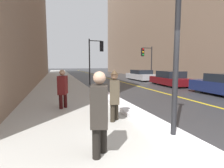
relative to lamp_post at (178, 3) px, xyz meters
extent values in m
cube|color=#B2AFA8|center=(-2.17, 13.87, -3.08)|extent=(4.00, 80.00, 0.01)
cube|color=gold|center=(3.83, 13.87, -3.08)|extent=(0.16, 80.00, 0.00)
cube|color=white|center=(0.04, 3.47, -3.00)|extent=(0.71, 10.28, 0.16)
cube|color=#846B56|center=(-7.17, 18.87, 5.03)|extent=(6.00, 36.00, 16.22)
cylinder|color=black|center=(0.00, 0.00, -0.60)|extent=(0.12, 0.12, 4.96)
cylinder|color=black|center=(0.26, 11.98, -1.09)|extent=(0.11, 0.11, 3.98)
cylinder|color=black|center=(0.81, 11.98, 0.75)|extent=(1.10, 0.08, 0.07)
cube|color=black|center=(1.36, 11.99, 0.30)|extent=(0.30, 0.20, 0.90)
sphere|color=red|center=(1.36, 12.11, 0.59)|extent=(0.19, 0.19, 0.19)
sphere|color=orange|center=(1.36, 12.11, 0.30)|extent=(0.19, 0.19, 0.19)
sphere|color=green|center=(1.36, 12.11, 0.01)|extent=(0.19, 0.19, 0.19)
cylinder|color=black|center=(7.50, 13.86, -1.23)|extent=(0.11, 0.11, 3.71)
cylinder|color=black|center=(6.95, 13.86, 0.48)|extent=(1.10, 0.07, 0.07)
cube|color=black|center=(6.40, 13.86, 0.03)|extent=(0.30, 0.20, 0.90)
sphere|color=red|center=(6.40, 13.74, 0.32)|extent=(0.19, 0.19, 0.19)
sphere|color=orange|center=(6.40, 13.74, 0.03)|extent=(0.19, 0.19, 0.19)
sphere|color=green|center=(6.40, 13.74, -0.26)|extent=(0.19, 0.19, 0.19)
cylinder|color=black|center=(-1.69, -0.03, -2.64)|extent=(0.15, 0.15, 0.88)
cylinder|color=black|center=(-1.87, -0.22, -2.64)|extent=(0.15, 0.15, 0.88)
cube|color=#2D2823|center=(-1.78, -0.13, -2.08)|extent=(0.45, 0.60, 0.77)
sphere|color=tan|center=(-1.78, -0.13, -1.55)|extent=(0.24, 0.24, 0.24)
cylinder|color=#2A241B|center=(-0.75, 1.87, -2.67)|extent=(0.14, 0.14, 0.82)
cylinder|color=#2A241B|center=(-0.93, 1.70, -2.67)|extent=(0.14, 0.14, 0.82)
cube|color=#473D2D|center=(-0.84, 1.78, -2.15)|extent=(0.42, 0.56, 0.72)
sphere|color=tan|center=(-0.84, 1.78, -1.66)|extent=(0.22, 0.22, 0.22)
cylinder|color=#4C3823|center=(-0.84, 1.78, -1.60)|extent=(0.35, 0.35, 0.01)
cone|color=#4C3823|center=(-0.84, 1.78, -1.53)|extent=(0.21, 0.21, 0.13)
cylinder|color=#340C0C|center=(-2.23, 4.02, -2.66)|extent=(0.15, 0.15, 0.84)
cylinder|color=#340C0C|center=(-2.41, 3.83, -2.66)|extent=(0.15, 0.15, 0.84)
cube|color=#561414|center=(-2.32, 3.92, -2.13)|extent=(0.43, 0.57, 0.74)
sphere|color=tan|center=(-2.32, 3.92, -1.63)|extent=(0.23, 0.23, 0.23)
cube|color=black|center=(-2.21, 4.26, -2.28)|extent=(0.16, 0.24, 0.28)
cylinder|color=black|center=(5.93, 5.34, -2.74)|extent=(0.21, 0.68, 0.68)
cylinder|color=black|center=(7.46, 5.31, -2.74)|extent=(0.21, 0.68, 0.68)
cube|color=#600F14|center=(6.59, 9.24, -2.66)|extent=(1.99, 4.20, 0.55)
cube|color=black|center=(6.59, 9.14, -2.12)|extent=(1.73, 2.23, 0.54)
cylinder|color=black|center=(5.92, 10.56, -2.77)|extent=(0.23, 0.63, 0.62)
cylinder|color=black|center=(7.43, 10.47, -2.77)|extent=(0.23, 0.63, 0.62)
cylinder|color=black|center=(5.76, 8.02, -2.77)|extent=(0.23, 0.63, 0.62)
cylinder|color=black|center=(7.27, 7.93, -2.77)|extent=(0.23, 0.63, 0.62)
cube|color=#B2B2B7|center=(6.68, 14.78, -2.65)|extent=(1.91, 4.41, 0.59)
cube|color=black|center=(6.68, 14.67, -2.13)|extent=(1.74, 2.30, 0.45)
cylinder|color=black|center=(5.85, 16.13, -2.78)|extent=(0.19, 0.60, 0.60)
cylinder|color=black|center=(7.49, 16.14, -2.78)|extent=(0.19, 0.60, 0.60)
cylinder|color=black|center=(5.88, 13.41, -2.78)|extent=(0.19, 0.60, 0.60)
cylinder|color=black|center=(7.51, 13.42, -2.78)|extent=(0.19, 0.60, 0.60)
cylinder|color=red|center=(0.06, 5.97, -2.81)|extent=(0.20, 0.20, 0.55)
sphere|color=red|center=(0.06, 5.97, -2.47)|extent=(0.18, 0.18, 0.18)
camera|label=1|loc=(-2.54, -3.28, -1.31)|focal=28.00mm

